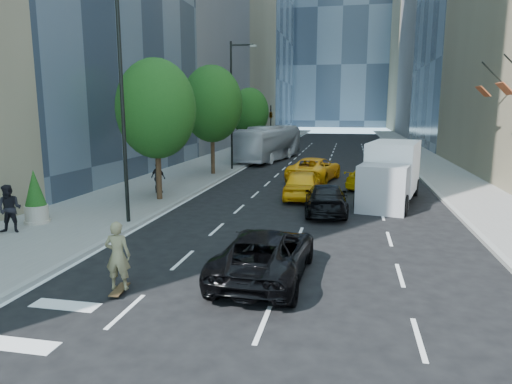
% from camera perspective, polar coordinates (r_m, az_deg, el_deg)
% --- Properties ---
extents(ground, '(160.00, 160.00, 0.00)m').
position_cam_1_polar(ground, '(14.98, -0.05, -9.12)').
color(ground, black).
rests_on(ground, ground).
extents(sidewalk_left, '(6.00, 120.00, 0.15)m').
position_cam_1_polar(sidewalk_left, '(45.67, -3.53, 4.20)').
color(sidewalk_left, slate).
rests_on(sidewalk_left, ground).
extents(sidewalk_right, '(4.00, 120.00, 0.15)m').
position_cam_1_polar(sidewalk_right, '(44.68, 20.76, 3.41)').
color(sidewalk_right, slate).
rests_on(sidewalk_right, ground).
extents(tower_right_far, '(20.00, 24.00, 50.00)m').
position_cam_1_polar(tower_right_far, '(115.20, 22.33, 19.68)').
color(tower_right_far, '#776B52').
rests_on(tower_right_far, ground).
extents(lamp_near, '(2.13, 0.22, 10.00)m').
position_cam_1_polar(lamp_near, '(20.06, -16.00, 12.32)').
color(lamp_near, black).
rests_on(lamp_near, sidewalk_left).
extents(lamp_far, '(2.13, 0.22, 10.00)m').
position_cam_1_polar(lamp_far, '(36.99, -2.83, 11.65)').
color(lamp_far, black).
rests_on(lamp_far, sidewalk_left).
extents(tree_near, '(4.20, 4.20, 7.46)m').
position_cam_1_polar(tree_near, '(24.94, -12.36, 10.09)').
color(tree_near, '#312113').
rests_on(tree_near, sidewalk_left).
extents(tree_mid, '(4.50, 4.50, 7.99)m').
position_cam_1_polar(tree_mid, '(34.33, -5.53, 10.89)').
color(tree_mid, '#312113').
rests_on(tree_mid, sidewalk_left).
extents(tree_far, '(3.90, 3.90, 6.92)m').
position_cam_1_polar(tree_far, '(46.92, -0.79, 9.95)').
color(tree_far, '#312113').
rests_on(tree_far, sidewalk_left).
extents(traffic_signal, '(2.48, 0.53, 5.20)m').
position_cam_1_polar(traffic_signal, '(54.62, 1.86, 9.61)').
color(traffic_signal, black).
rests_on(traffic_signal, sidewalk_left).
extents(skateboarder, '(0.75, 0.54, 1.91)m').
position_cam_1_polar(skateboarder, '(13.05, -16.87, -8.16)').
color(skateboarder, olive).
rests_on(skateboarder, ground).
extents(black_sedan_lincoln, '(2.63, 5.43, 1.49)m').
position_cam_1_polar(black_sedan_lincoln, '(13.72, 1.17, -7.70)').
color(black_sedan_lincoln, black).
rests_on(black_sedan_lincoln, ground).
extents(black_sedan_mercedes, '(2.35, 5.04, 1.43)m').
position_cam_1_polar(black_sedan_mercedes, '(22.27, 8.73, -0.83)').
color(black_sedan_mercedes, black).
rests_on(black_sedan_mercedes, ground).
extents(taxi_a, '(2.10, 4.88, 1.64)m').
position_cam_1_polar(taxi_a, '(25.80, 5.80, 1.02)').
color(taxi_a, '#FFB00D').
rests_on(taxi_a, ground).
extents(taxi_b, '(2.75, 5.10, 1.60)m').
position_cam_1_polar(taxi_b, '(27.68, 14.25, 1.35)').
color(taxi_b, yellow).
rests_on(taxi_b, ground).
extents(taxi_c, '(3.80, 6.34, 1.65)m').
position_cam_1_polar(taxi_c, '(32.19, 7.32, 2.87)').
color(taxi_c, '#FFAA0D').
rests_on(taxi_c, ground).
extents(taxi_d, '(3.52, 4.92, 1.32)m').
position_cam_1_polar(taxi_d, '(29.68, 14.08, 1.68)').
color(taxi_d, '#DFB20B').
rests_on(taxi_d, ground).
extents(city_bus, '(4.76, 12.21, 3.32)m').
position_cam_1_polar(city_bus, '(44.58, 1.69, 6.11)').
color(city_bus, silver).
rests_on(city_bus, ground).
extents(box_truck, '(3.82, 7.07, 3.21)m').
position_cam_1_polar(box_truck, '(25.45, 16.50, 2.36)').
color(box_truck, white).
rests_on(box_truck, ground).
extents(pedestrian_a, '(1.08, 0.93, 1.92)m').
position_cam_1_polar(pedestrian_a, '(20.42, -28.43, -1.86)').
color(pedestrian_a, black).
rests_on(pedestrian_a, sidewalk_left).
extents(pedestrian_b, '(1.13, 0.78, 1.78)m').
position_cam_1_polar(pedestrian_b, '(27.06, -12.12, 1.76)').
color(pedestrian_b, black).
rests_on(pedestrian_b, sidewalk_left).
extents(planter_shrub, '(0.96, 0.96, 2.31)m').
position_cam_1_polar(planter_shrub, '(21.65, -25.87, -0.64)').
color(planter_shrub, '#B1A593').
rests_on(planter_shrub, sidewalk_left).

